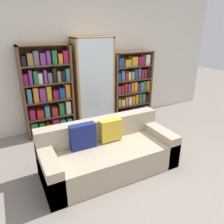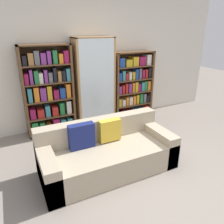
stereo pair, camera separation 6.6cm
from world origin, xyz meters
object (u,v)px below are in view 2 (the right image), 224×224
at_px(display_cabinet, 94,84).
at_px(bookshelf_right, 133,86).
at_px(wine_bottle, 144,127).
at_px(bookshelf_left, 49,92).
at_px(couch, 107,153).

relative_size(display_cabinet, bookshelf_right, 1.21).
xyz_separation_m(display_cabinet, wine_bottle, (0.67, -0.90, -0.75)).
relative_size(bookshelf_right, wine_bottle, 4.34).
bearing_deg(bookshelf_right, bookshelf_left, -179.99).
bearing_deg(couch, wine_bottle, 31.35).
bearing_deg(wine_bottle, bookshelf_left, 150.22).
relative_size(display_cabinet, wine_bottle, 5.27).
xyz_separation_m(display_cabinet, bookshelf_right, (0.94, 0.02, -0.16)).
height_order(display_cabinet, wine_bottle, display_cabinet).
xyz_separation_m(bookshelf_left, display_cabinet, (0.93, -0.02, 0.07)).
bearing_deg(wine_bottle, display_cabinet, 126.83).
height_order(bookshelf_left, wine_bottle, bookshelf_left).
relative_size(couch, display_cabinet, 1.06).
xyz_separation_m(couch, bookshelf_right, (1.41, 1.61, 0.47)).
relative_size(couch, bookshelf_right, 1.29).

